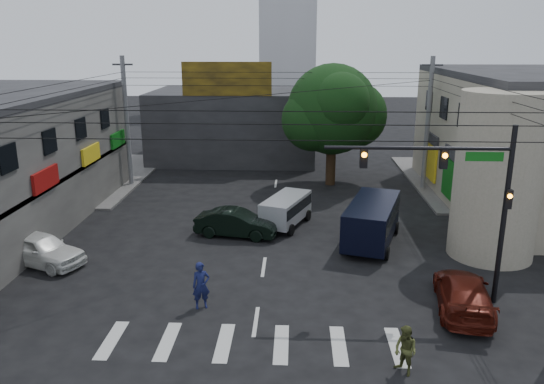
# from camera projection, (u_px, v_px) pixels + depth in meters

# --- Properties ---
(ground) EXTENTS (160.00, 160.00, 0.00)m
(ground) POSITION_uv_depth(u_px,v_px,m) (261.00, 286.00, 22.82)
(ground) COLOR black
(ground) RESTS_ON ground
(sidewalk_far_left) EXTENTS (16.00, 16.00, 0.15)m
(sidewalk_far_left) POSITION_uv_depth(u_px,v_px,m) (43.00, 177.00, 40.86)
(sidewalk_far_left) COLOR #514F4C
(sidewalk_far_left) RESTS_ON ground
(sidewalk_far_right) EXTENTS (16.00, 16.00, 0.15)m
(sidewalk_far_right) POSITION_uv_depth(u_px,v_px,m) (518.00, 182.00, 39.31)
(sidewalk_far_right) COLOR #514F4C
(sidewalk_far_right) RESTS_ON ground
(corner_column) EXTENTS (4.00, 4.00, 8.00)m
(corner_column) POSITION_uv_depth(u_px,v_px,m) (497.00, 176.00, 25.08)
(corner_column) COLOR gray
(corner_column) RESTS_ON ground
(building_far) EXTENTS (14.00, 10.00, 6.00)m
(building_far) POSITION_uv_depth(u_px,v_px,m) (235.00, 124.00, 47.13)
(building_far) COLOR #232326
(building_far) RESTS_ON ground
(billboard) EXTENTS (7.00, 0.30, 2.60)m
(billboard) POSITION_uv_depth(u_px,v_px,m) (227.00, 79.00, 41.24)
(billboard) COLOR olive
(billboard) RESTS_ON building_far
(street_tree) EXTENTS (6.40, 6.40, 8.70)m
(street_tree) POSITION_uv_depth(u_px,v_px,m) (332.00, 110.00, 37.46)
(street_tree) COLOR black
(street_tree) RESTS_ON ground
(traffic_gantry) EXTENTS (7.10, 0.35, 7.20)m
(traffic_gantry) POSITION_uv_depth(u_px,v_px,m) (463.00, 186.00, 20.19)
(traffic_gantry) COLOR black
(traffic_gantry) RESTS_ON ground
(utility_pole_far_left) EXTENTS (0.32, 0.32, 9.20)m
(utility_pole_far_left) POSITION_uv_depth(u_px,v_px,m) (127.00, 123.00, 37.37)
(utility_pole_far_left) COLOR #59595B
(utility_pole_far_left) RESTS_ON ground
(utility_pole_far_right) EXTENTS (0.32, 0.32, 9.20)m
(utility_pole_far_right) POSITION_uv_depth(u_px,v_px,m) (428.00, 125.00, 36.46)
(utility_pole_far_right) COLOR #59595B
(utility_pole_far_right) RESTS_ON ground
(dark_sedan) EXTENTS (3.06, 4.95, 1.46)m
(dark_sedan) POSITION_uv_depth(u_px,v_px,m) (236.00, 223.00, 28.49)
(dark_sedan) COLOR black
(dark_sedan) RESTS_ON ground
(white_compact) EXTENTS (4.95, 5.76, 1.53)m
(white_compact) POSITION_uv_depth(u_px,v_px,m) (40.00, 249.00, 24.85)
(white_compact) COLOR silver
(white_compact) RESTS_ON ground
(maroon_sedan) EXTENTS (3.56, 5.51, 1.41)m
(maroon_sedan) POSITION_uv_depth(u_px,v_px,m) (463.00, 293.00, 20.64)
(maroon_sedan) COLOR #46110A
(maroon_sedan) RESTS_ON ground
(silver_minivan) EXTENTS (5.07, 4.31, 1.71)m
(silver_minivan) POSITION_uv_depth(u_px,v_px,m) (286.00, 212.00, 30.01)
(silver_minivan) COLOR #AFB1B8
(silver_minivan) RESTS_ON ground
(navy_van) EXTENTS (6.78, 5.26, 2.24)m
(navy_van) POSITION_uv_depth(u_px,v_px,m) (372.00, 223.00, 27.34)
(navy_van) COLOR black
(navy_van) RESTS_ON ground
(traffic_officer) EXTENTS (1.00, 0.92, 1.91)m
(traffic_officer) POSITION_uv_depth(u_px,v_px,m) (201.00, 286.00, 20.73)
(traffic_officer) COLOR #121741
(traffic_officer) RESTS_ON ground
(pedestrian_olive) EXTENTS (1.39, 1.38, 1.64)m
(pedestrian_olive) POSITION_uv_depth(u_px,v_px,m) (405.00, 351.00, 16.63)
(pedestrian_olive) COLOR #434921
(pedestrian_olive) RESTS_ON ground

